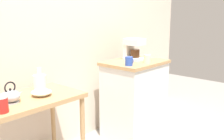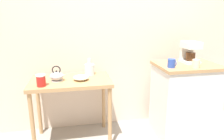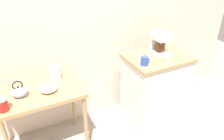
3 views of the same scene
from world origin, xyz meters
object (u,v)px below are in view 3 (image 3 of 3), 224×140
Objects in this scene: glass_carafe_vase at (55,73)px; mug_blue at (145,61)px; teakettle at (19,92)px; canister_enamel at (2,104)px; coffee_maker at (159,41)px; mug_small_cream at (168,58)px; bowl_stoneware at (49,88)px.

mug_blue is at bearing -22.09° from glass_carafe_vase.
canister_enamel is at bearing -135.04° from teakettle.
teakettle is 0.71× the size of coffee_maker.
teakettle is 1.61m from coffee_maker.
mug_blue is 0.27m from mug_small_cream.
bowl_stoneware is at bearing -5.08° from teakettle.
mug_small_cream is at bearing -3.39° from canister_enamel.
glass_carafe_vase is (0.38, 0.17, 0.02)m from teakettle.
mug_blue is (0.89, -0.36, 0.12)m from glass_carafe_vase.
glass_carafe_vase is at bearing 24.58° from teakettle.
mug_blue is (1.26, -0.19, 0.13)m from teakettle.
teakettle is at bearing 171.54° from mug_blue.
mug_blue is (1.00, -0.16, 0.16)m from bowl_stoneware.
coffee_maker is at bearing 76.02° from mug_small_cream.
teakettle is 0.21m from canister_enamel.
mug_blue reaches higher than mug_small_cream.
coffee_maker is at bearing 0.41° from teakettle.
teakettle is 1.97× the size of mug_small_cream.
mug_blue is (1.41, -0.04, 0.12)m from canister_enamel.
mug_small_cream reaches higher than teakettle.
mug_small_cream is at bearing -12.73° from mug_blue.
canister_enamel is at bearing -148.59° from glass_carafe_vase.
mug_blue is (-0.33, -0.20, -0.09)m from coffee_maker.
mug_small_cream reaches higher than glass_carafe_vase.
mug_blue is at bearing -148.79° from coffee_maker.
mug_blue reaches higher than teakettle.
bowl_stoneware is 1.03m from mug_blue.
canister_enamel is 1.42m from mug_blue.
canister_enamel is at bearing 178.39° from mug_blue.
glass_carafe_vase is at bearing 159.98° from mug_small_cream.
coffee_maker is (1.22, -0.16, 0.21)m from glass_carafe_vase.
teakettle is 1.49× the size of canister_enamel.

